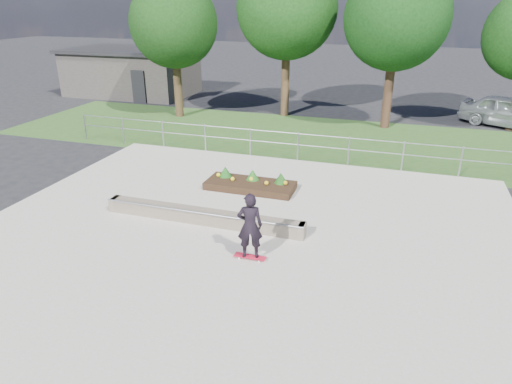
{
  "coord_description": "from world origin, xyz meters",
  "views": [
    {
      "loc": [
        3.78,
        -9.52,
        5.99
      ],
      "look_at": [
        0.2,
        1.5,
        1.1
      ],
      "focal_mm": 32.0,
      "sensor_mm": 36.0,
      "label": 1
    }
  ],
  "objects_px": {
    "parked_car": "(509,112)",
    "grind_ledge": "(203,216)",
    "skateboarder": "(250,226)",
    "planter_bed": "(251,183)"
  },
  "relations": [
    {
      "from": "parked_car",
      "to": "skateboarder",
      "type": "bearing_deg",
      "value": -179.84
    },
    {
      "from": "planter_bed",
      "to": "parked_car",
      "type": "bearing_deg",
      "value": 50.91
    },
    {
      "from": "grind_ledge",
      "to": "parked_car",
      "type": "bearing_deg",
      "value": 55.49
    },
    {
      "from": "parked_car",
      "to": "grind_ledge",
      "type": "bearing_deg",
      "value": 172.53
    },
    {
      "from": "grind_ledge",
      "to": "parked_car",
      "type": "height_order",
      "value": "parked_car"
    },
    {
      "from": "grind_ledge",
      "to": "planter_bed",
      "type": "distance_m",
      "value": 2.92
    },
    {
      "from": "planter_bed",
      "to": "grind_ledge",
      "type": "bearing_deg",
      "value": -99.59
    },
    {
      "from": "planter_bed",
      "to": "skateboarder",
      "type": "relative_size",
      "value": 1.7
    },
    {
      "from": "skateboarder",
      "to": "grind_ledge",
      "type": "bearing_deg",
      "value": 142.64
    },
    {
      "from": "grind_ledge",
      "to": "skateboarder",
      "type": "bearing_deg",
      "value": -37.36
    }
  ]
}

